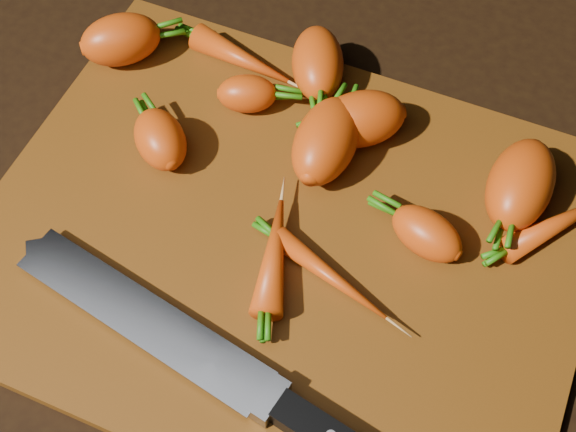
% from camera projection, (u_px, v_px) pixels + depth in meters
% --- Properties ---
extents(ground, '(2.00, 2.00, 0.01)m').
position_uv_depth(ground, '(283.00, 247.00, 0.68)').
color(ground, black).
extents(cutting_board, '(0.50, 0.40, 0.01)m').
position_uv_depth(cutting_board, '(283.00, 240.00, 0.67)').
color(cutting_board, '#502A09').
rests_on(cutting_board, ground).
extents(carrot_0, '(0.09, 0.09, 0.05)m').
position_uv_depth(carrot_0, '(121.00, 40.00, 0.75)').
color(carrot_0, '#CD4209').
rests_on(carrot_0, cutting_board).
extents(carrot_1, '(0.08, 0.07, 0.04)m').
position_uv_depth(carrot_1, '(160.00, 139.00, 0.70)').
color(carrot_1, '#CD4209').
rests_on(carrot_1, cutting_board).
extents(carrot_2, '(0.08, 0.10, 0.05)m').
position_uv_depth(carrot_2, '(318.00, 63.00, 0.74)').
color(carrot_2, '#CD4209').
rests_on(carrot_2, cutting_board).
extents(carrot_3, '(0.06, 0.09, 0.05)m').
position_uv_depth(carrot_3, '(326.00, 141.00, 0.69)').
color(carrot_3, '#CD4209').
rests_on(carrot_3, cutting_board).
extents(carrot_4, '(0.09, 0.09, 0.05)m').
position_uv_depth(carrot_4, '(361.00, 119.00, 0.70)').
color(carrot_4, '#CD4209').
rests_on(carrot_4, cutting_board).
extents(carrot_5, '(0.06, 0.05, 0.04)m').
position_uv_depth(carrot_5, '(247.00, 94.00, 0.73)').
color(carrot_5, '#CD4209').
rests_on(carrot_5, cutting_board).
extents(carrot_6, '(0.07, 0.06, 0.04)m').
position_uv_depth(carrot_6, '(427.00, 234.00, 0.65)').
color(carrot_6, '#CD4209').
rests_on(carrot_6, cutting_board).
extents(carrot_7, '(0.09, 0.10, 0.02)m').
position_uv_depth(carrot_7, '(559.00, 223.00, 0.66)').
color(carrot_7, '#CD4209').
rests_on(carrot_7, cutting_board).
extents(carrot_8, '(0.11, 0.05, 0.02)m').
position_uv_depth(carrot_8, '(330.00, 276.00, 0.64)').
color(carrot_8, '#CD4209').
rests_on(carrot_8, cutting_board).
extents(carrot_9, '(0.06, 0.11, 0.03)m').
position_uv_depth(carrot_9, '(274.00, 255.00, 0.64)').
color(carrot_9, '#CD4209').
rests_on(carrot_9, cutting_board).
extents(carrot_10, '(0.11, 0.04, 0.03)m').
position_uv_depth(carrot_10, '(242.00, 59.00, 0.76)').
color(carrot_10, '#CD4209').
rests_on(carrot_10, cutting_board).
extents(carrot_11, '(0.06, 0.09, 0.05)m').
position_uv_depth(carrot_11, '(520.00, 184.00, 0.66)').
color(carrot_11, '#CD4209').
rests_on(carrot_11, cutting_board).
extents(knife, '(0.37, 0.10, 0.02)m').
position_uv_depth(knife, '(165.00, 332.00, 0.61)').
color(knife, gray).
rests_on(knife, cutting_board).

